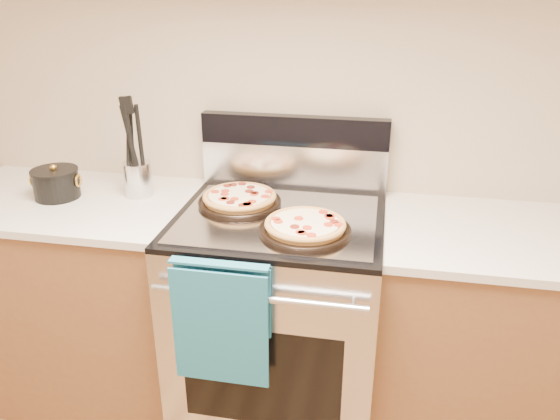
% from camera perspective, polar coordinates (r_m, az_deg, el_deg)
% --- Properties ---
extents(wall_back, '(4.00, 0.00, 4.00)m').
position_cam_1_polar(wall_back, '(2.21, 1.73, 13.33)').
color(wall_back, tan).
rests_on(wall_back, ground).
extents(range_body, '(0.76, 0.68, 0.90)m').
position_cam_1_polar(range_body, '(2.24, -0.04, -11.69)').
color(range_body, '#B7B7BC').
rests_on(range_body, ground).
extents(oven_window, '(0.56, 0.01, 0.40)m').
position_cam_1_polar(oven_window, '(1.98, -1.97, -17.17)').
color(oven_window, black).
rests_on(oven_window, range_body).
extents(cooktop, '(0.76, 0.68, 0.02)m').
position_cam_1_polar(cooktop, '(2.01, -0.04, -0.88)').
color(cooktop, black).
rests_on(cooktop, range_body).
extents(backsplash_lower, '(0.76, 0.06, 0.18)m').
position_cam_1_polar(backsplash_lower, '(2.26, 1.46, 4.62)').
color(backsplash_lower, silver).
rests_on(backsplash_lower, cooktop).
extents(backsplash_upper, '(0.76, 0.06, 0.12)m').
position_cam_1_polar(backsplash_upper, '(2.21, 1.50, 8.30)').
color(backsplash_upper, black).
rests_on(backsplash_upper, backsplash_lower).
extents(oven_handle, '(0.70, 0.03, 0.03)m').
position_cam_1_polar(oven_handle, '(1.74, -2.42, -9.20)').
color(oven_handle, silver).
rests_on(oven_handle, range_body).
extents(dish_towel, '(0.32, 0.05, 0.42)m').
position_cam_1_polar(dish_towel, '(1.82, -6.12, -11.43)').
color(dish_towel, '#176B73').
rests_on(dish_towel, oven_handle).
extents(foil_sheet, '(0.70, 0.55, 0.01)m').
position_cam_1_polar(foil_sheet, '(1.98, -0.21, -0.89)').
color(foil_sheet, gray).
rests_on(foil_sheet, cooktop).
extents(cabinet_left, '(1.00, 0.62, 0.88)m').
position_cam_1_polar(cabinet_left, '(2.55, -19.91, -8.66)').
color(cabinet_left, brown).
rests_on(cabinet_left, ground).
extents(countertop_left, '(1.02, 0.64, 0.03)m').
position_cam_1_polar(countertop_left, '(2.36, -21.40, 0.81)').
color(countertop_left, beige).
rests_on(countertop_left, cabinet_left).
extents(cabinet_right, '(1.00, 0.62, 0.88)m').
position_cam_1_polar(cabinet_right, '(2.30, 22.78, -12.98)').
color(cabinet_right, brown).
rests_on(cabinet_right, ground).
extents(countertop_right, '(1.02, 0.64, 0.03)m').
position_cam_1_polar(countertop_right, '(2.08, 24.70, -2.73)').
color(countertop_right, beige).
rests_on(countertop_right, cabinet_right).
extents(pepperoni_pizza_back, '(0.33, 0.33, 0.04)m').
position_cam_1_polar(pepperoni_pizza_back, '(2.09, -4.24, 1.18)').
color(pepperoni_pizza_back, '#A76F33').
rests_on(pepperoni_pizza_back, foil_sheet).
extents(pepperoni_pizza_front, '(0.40, 0.40, 0.04)m').
position_cam_1_polar(pepperoni_pizza_front, '(1.86, 2.65, -1.73)').
color(pepperoni_pizza_front, '#A76F33').
rests_on(pepperoni_pizza_front, foil_sheet).
extents(utensil_crock, '(0.14, 0.14, 0.14)m').
position_cam_1_polar(utensil_crock, '(2.27, -14.60, 3.16)').
color(utensil_crock, silver).
rests_on(utensil_crock, countertop_left).
extents(saucepan, '(0.20, 0.20, 0.11)m').
position_cam_1_polar(saucepan, '(2.36, -22.34, 2.47)').
color(saucepan, black).
rests_on(saucepan, countertop_left).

